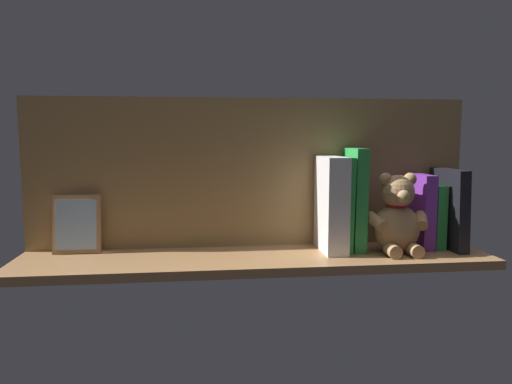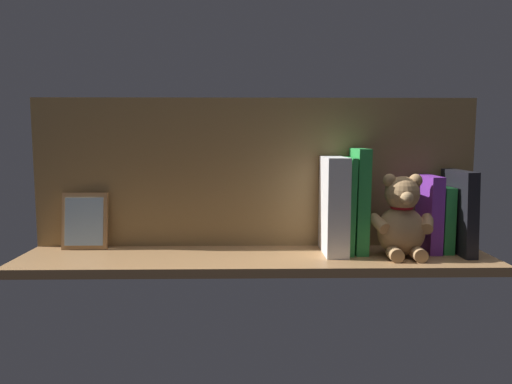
{
  "view_description": "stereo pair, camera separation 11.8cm",
  "coord_description": "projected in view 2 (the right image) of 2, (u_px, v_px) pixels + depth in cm",
  "views": [
    {
      "loc": [
        13.94,
        116.69,
        29.3
      ],
      "look_at": [
        0.0,
        0.0,
        15.74
      ],
      "focal_mm": 33.86,
      "sensor_mm": 36.0,
      "label": 1
    },
    {
      "loc": [
        2.16,
        117.5,
        29.3
      ],
      "look_at": [
        0.0,
        0.0,
        15.74
      ],
      "focal_mm": 33.86,
      "sensor_mm": 36.0,
      "label": 2
    }
  ],
  "objects": [
    {
      "name": "book_0",
      "position": [
        459.0,
        212.0,
        1.21
      ],
      "size": [
        3.52,
        15.96,
        20.94
      ],
      "primitive_type": "cube",
      "rotation": [
        0.0,
        0.03,
        0.0
      ],
      "color": "black",
      "rests_on": "ground_plane"
    },
    {
      "name": "teddy_bear",
      "position": [
        402.0,
        220.0,
        1.18
      ],
      "size": [
        16.46,
        13.0,
        20.28
      ],
      "rotation": [
        0.0,
        0.0,
        -0.02
      ],
      "color": "tan",
      "rests_on": "ground_plane"
    },
    {
      "name": "book_2",
      "position": [
        429.0,
        213.0,
        1.23
      ],
      "size": [
        3.16,
        11.83,
        19.41
      ],
      "primitive_type": "cube",
      "color": "purple",
      "rests_on": "ground_plane"
    },
    {
      "name": "shelf_back_panel",
      "position": [
        255.0,
        173.0,
        1.28
      ],
      "size": [
        116.52,
        1.5,
        39.35
      ],
      "primitive_type": "cube",
      "color": "olive",
      "rests_on": "ground_plane"
    },
    {
      "name": "book_1",
      "position": [
        442.0,
        218.0,
        1.24
      ],
      "size": [
        2.74,
        11.29,
        16.66
      ],
      "primitive_type": "cube",
      "color": "green",
      "rests_on": "ground_plane"
    },
    {
      "name": "book_4",
      "position": [
        348.0,
        205.0,
        1.22
      ],
      "size": [
        1.86,
        12.7,
        24.09
      ],
      "primitive_type": "cube",
      "rotation": [
        0.0,
        -0.02,
        0.0
      ],
      "color": "green",
      "rests_on": "ground_plane"
    },
    {
      "name": "ground_plane",
      "position": [
        256.0,
        259.0,
        1.2
      ],
      "size": [
        116.52,
        25.92,
        2.2
      ],
      "primitive_type": "cube",
      "color": "#A87A4C"
    },
    {
      "name": "dictionary_thick_white",
      "position": [
        334.0,
        205.0,
        1.21
      ],
      "size": [
        5.43,
        14.83,
        24.22
      ],
      "primitive_type": "cube",
      "color": "white",
      "rests_on": "ground_plane"
    },
    {
      "name": "picture_frame_leaning",
      "position": [
        85.0,
        221.0,
        1.26
      ],
      "size": [
        11.72,
        3.69,
        14.83
      ],
      "color": "#A87A4C",
      "rests_on": "ground_plane"
    },
    {
      "name": "book_3",
      "position": [
        359.0,
        200.0,
        1.23
      ],
      "size": [
        3.3,
        12.21,
        26.31
      ],
      "primitive_type": "cube",
      "rotation": [
        0.0,
        -0.01,
        0.0
      ],
      "color": "green",
      "rests_on": "ground_plane"
    }
  ]
}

